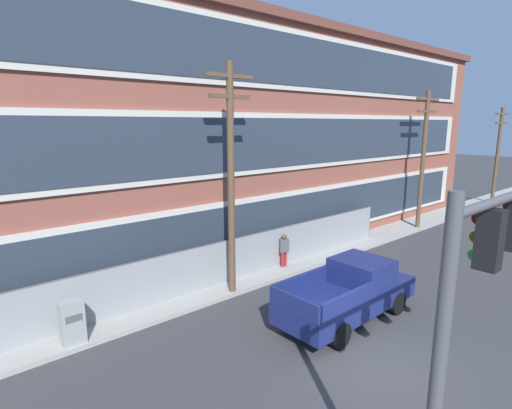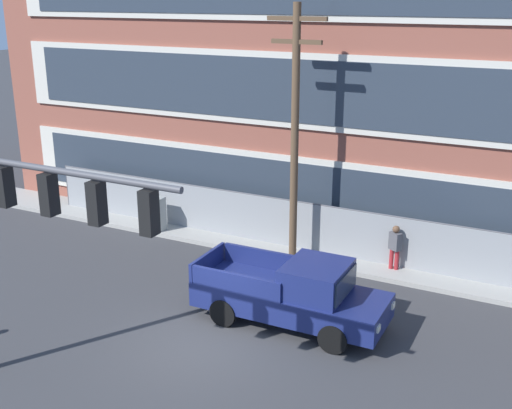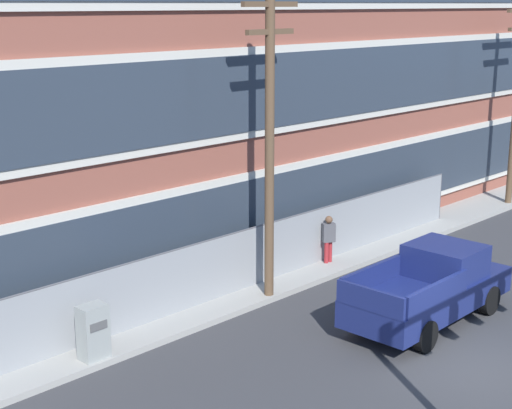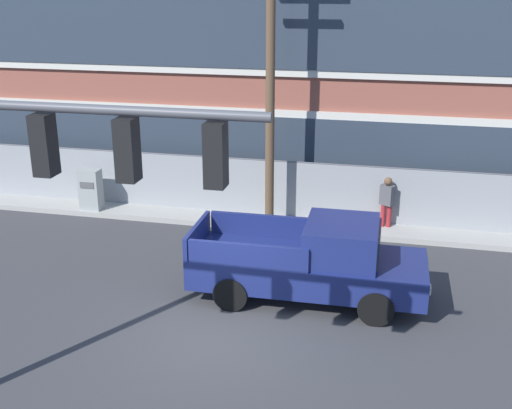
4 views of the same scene
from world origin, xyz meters
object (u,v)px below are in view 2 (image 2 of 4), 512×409
traffic_signal_mast (35,218)px  pickup_truck_navy (294,294)px  utility_pole_near_corner (295,128)px  pedestrian_near_cabinet (395,246)px  electrical_cabinet (156,215)px

traffic_signal_mast → pickup_truck_navy: (3.72, 5.50, -3.39)m
traffic_signal_mast → utility_pole_near_corner: (1.84, 9.60, 0.40)m
traffic_signal_mast → pickup_truck_navy: 7.46m
pedestrian_near_cabinet → pickup_truck_navy: bearing=-108.1°
utility_pole_near_corner → electrical_cabinet: (-5.84, 0.11, -3.99)m
traffic_signal_mast → electrical_cabinet: size_ratio=4.07×
utility_pole_near_corner → pedestrian_near_cabinet: bearing=10.2°
traffic_signal_mast → utility_pole_near_corner: 9.79m
pickup_truck_navy → pedestrian_near_cabinet: size_ratio=3.26×
pickup_truck_navy → utility_pole_near_corner: bearing=114.6°
electrical_cabinet → pedestrian_near_cabinet: pedestrian_near_cabinet is taller
electrical_cabinet → pedestrian_near_cabinet: (9.26, 0.50, 0.24)m
electrical_cabinet → pickup_truck_navy: bearing=-28.6°
pickup_truck_navy → utility_pole_near_corner: size_ratio=0.64×
electrical_cabinet → utility_pole_near_corner: bearing=-1.1°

